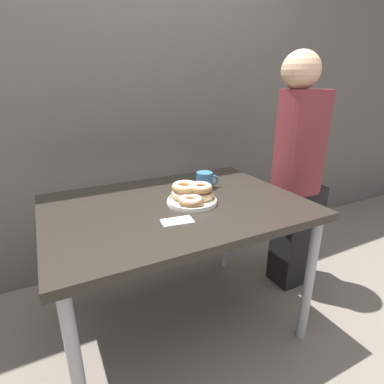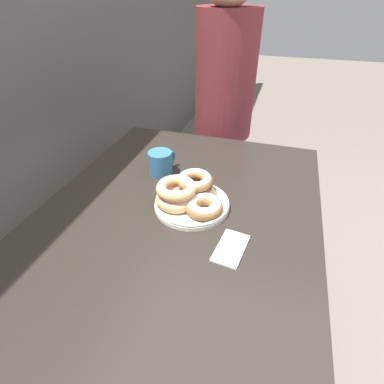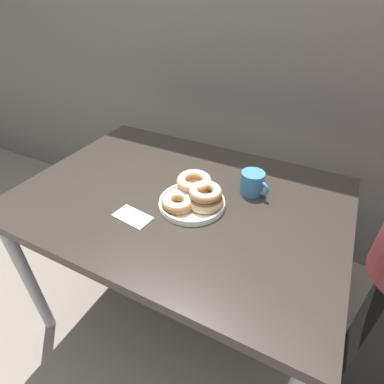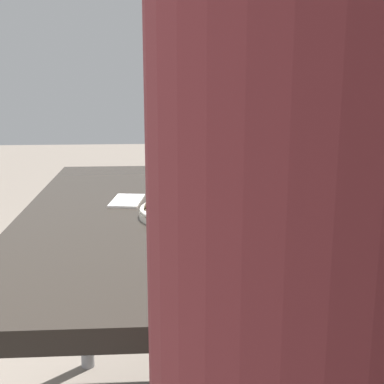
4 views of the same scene
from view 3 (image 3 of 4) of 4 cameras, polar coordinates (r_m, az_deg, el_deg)
name	(u,v)px [view 3 (image 3 of 4)]	position (r m, az deg, el deg)	size (l,w,h in m)	color
ground_plane	(152,361)	(1.64, -7.68, -29.33)	(14.00, 14.00, 0.00)	#70665B
wall_back	(257,22)	(1.73, 12.31, 29.07)	(8.00, 0.05, 2.60)	#56514C
dining_table	(180,209)	(1.24, -2.21, -3.23)	(1.27, 0.91, 0.77)	#28231E
donut_plate	(195,194)	(1.12, 0.50, -0.48)	(0.27, 0.25, 0.10)	silver
coffee_mug	(253,183)	(1.20, 11.47, 1.74)	(0.12, 0.09, 0.09)	teal
napkin	(133,217)	(1.10, -11.22, -4.68)	(0.15, 0.09, 0.01)	white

